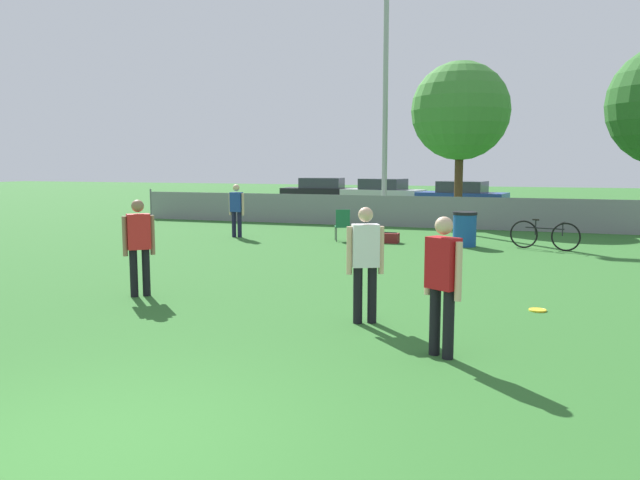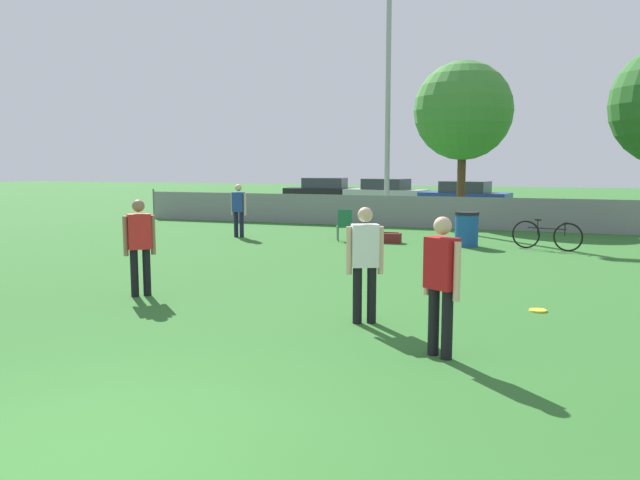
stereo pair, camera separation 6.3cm
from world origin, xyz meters
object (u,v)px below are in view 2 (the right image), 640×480
(player_defender_red, at_px, (441,278))
(player_receiver_white, at_px, (365,258))
(parked_car_dark, at_px, (325,192))
(parked_car_blue, at_px, (465,197))
(player_thrower_red, at_px, (140,241))
(gear_bag_sideline, at_px, (390,238))
(light_pole, at_px, (388,75))
(parked_car_silver, at_px, (386,194))
(frisbee_disc, at_px, (538,310))
(bicycle_sideline, at_px, (547,235))
(folding_chair_sideline, at_px, (344,223))
(tree_near_pole, at_px, (463,111))
(spectator_in_blue, at_px, (239,207))
(trash_bin, at_px, (467,229))

(player_defender_red, xyz_separation_m, player_receiver_white, (-1.24, 1.19, 0.00))
(parked_car_dark, bearing_deg, parked_car_blue, -22.66)
(player_defender_red, relative_size, player_thrower_red, 1.00)
(player_thrower_red, height_order, gear_bag_sideline, player_thrower_red)
(light_pole, xyz_separation_m, parked_car_silver, (-1.95, 7.79, -4.86))
(frisbee_disc, xyz_separation_m, bicycle_sideline, (0.11, 7.27, 0.37))
(parked_car_blue, bearing_deg, folding_chair_sideline, -89.86)
(player_thrower_red, relative_size, parked_car_blue, 0.38)
(tree_near_pole, relative_size, parked_car_silver, 1.38)
(folding_chair_sideline, distance_m, parked_car_dark, 16.38)
(parked_car_dark, bearing_deg, tree_near_pole, -47.30)
(tree_near_pole, distance_m, parked_car_dark, 11.90)
(bicycle_sideline, height_order, gear_bag_sideline, bicycle_sideline)
(player_receiver_white, distance_m, spectator_in_blue, 10.79)
(player_receiver_white, height_order, spectator_in_blue, player_receiver_white)
(folding_chair_sideline, bearing_deg, parked_car_dark, -92.41)
(trash_bin, xyz_separation_m, gear_bag_sideline, (-2.13, 0.02, -0.33))
(parked_car_dark, bearing_deg, parked_car_silver, -17.69)
(frisbee_disc, height_order, gear_bag_sideline, gear_bag_sideline)
(player_receiver_white, distance_m, frisbee_disc, 2.93)
(bicycle_sideline, distance_m, parked_car_blue, 13.11)
(parked_car_dark, distance_m, parked_car_silver, 3.75)
(gear_bag_sideline, xyz_separation_m, parked_car_blue, (0.57, 12.57, 0.55))
(bicycle_sideline, bearing_deg, spectator_in_blue, -163.17)
(player_receiver_white, xyz_separation_m, trash_bin, (0.36, 8.86, -0.46))
(tree_near_pole, height_order, folding_chair_sideline, tree_near_pole)
(parked_car_dark, relative_size, parked_car_silver, 1.00)
(player_thrower_red, height_order, parked_car_silver, player_thrower_red)
(trash_bin, bearing_deg, tree_near_pole, 98.47)
(light_pole, bearing_deg, spectator_in_blue, -113.70)
(parked_car_silver, bearing_deg, light_pole, -65.05)
(player_defender_red, relative_size, trash_bin, 1.74)
(player_receiver_white, distance_m, parked_car_silver, 23.81)
(parked_car_blue, bearing_deg, parked_car_silver, 166.26)
(player_receiver_white, distance_m, gear_bag_sideline, 9.09)
(player_receiver_white, bearing_deg, trash_bin, 62.22)
(folding_chair_sideline, relative_size, parked_car_dark, 0.21)
(player_defender_red, bearing_deg, gear_bag_sideline, 138.76)
(player_defender_red, height_order, folding_chair_sideline, player_defender_red)
(light_pole, height_order, parked_car_blue, light_pole)
(gear_bag_sideline, bearing_deg, parked_car_silver, 104.29)
(light_pole, bearing_deg, player_receiver_white, -77.30)
(parked_car_blue, bearing_deg, bicycle_sideline, -65.40)
(player_receiver_white, bearing_deg, frisbee_disc, 9.05)
(player_defender_red, bearing_deg, player_receiver_white, 168.29)
(parked_car_blue, bearing_deg, spectator_in_blue, -103.57)
(player_receiver_white, xyz_separation_m, folding_chair_sideline, (-3.09, 8.80, -0.41))
(tree_near_pole, xyz_separation_m, spectator_in_blue, (-5.67, -7.64, -3.31))
(parked_car_blue, bearing_deg, parked_car_dark, 170.35)
(light_pole, distance_m, player_thrower_red, 15.64)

